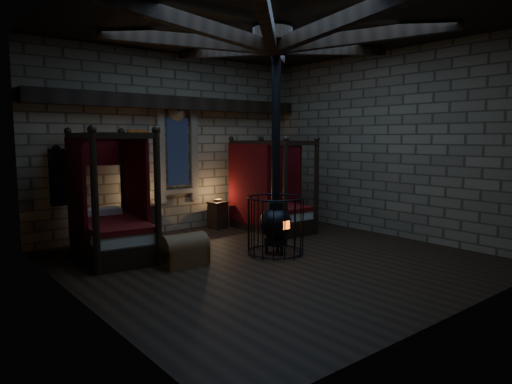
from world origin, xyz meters
TOP-DOWN VIEW (x-y plane):
  - room at (-0.00, 0.09)m, footprint 7.02×7.02m
  - bed_left at (-2.20, 2.14)m, footprint 1.44×2.35m
  - bed_right at (1.78, 2.12)m, footprint 1.12×2.10m
  - trunk_left at (-1.47, 0.67)m, footprint 0.81×0.54m
  - trunk_right at (1.66, 1.36)m, footprint 0.77×0.49m
  - nightstand_left at (-1.05, 3.09)m, footprint 0.48×0.46m
  - nightstand_right at (0.86, 3.03)m, footprint 0.46×0.45m
  - stove at (0.31, 0.24)m, footprint 1.09×1.09m

SIDE VIEW (x-z plane):
  - trunk_right at x=1.66m, z-range -0.03..0.53m
  - trunk_left at x=-1.47m, z-range -0.03..0.54m
  - nightstand_right at x=0.86m, z-range -0.02..0.70m
  - nightstand_left at x=-1.05m, z-range -0.07..0.86m
  - bed_right at x=1.78m, z-range -0.55..1.62m
  - bed_left at x=-2.20m, z-range -0.59..1.74m
  - stove at x=0.31m, z-range -1.37..2.68m
  - room at x=0.00m, z-range 1.60..5.89m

